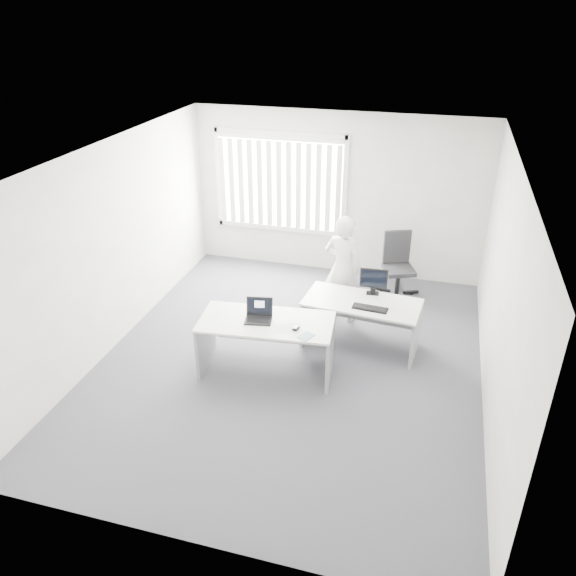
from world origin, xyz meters
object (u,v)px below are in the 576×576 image
(person, at_px, (343,269))
(monitor, at_px, (374,281))
(desk_near, at_px, (266,335))
(office_chair, at_px, (397,276))
(laptop, at_px, (258,312))
(desk_far, at_px, (361,314))

(person, xyz_separation_m, monitor, (0.51, -0.45, 0.08))
(desk_near, height_order, office_chair, office_chair)
(office_chair, relative_size, laptop, 3.18)
(person, bearing_deg, desk_far, 134.59)
(monitor, bearing_deg, office_chair, 76.22)
(desk_near, distance_m, person, 1.80)
(laptop, relative_size, monitor, 0.87)
(person, distance_m, monitor, 0.68)
(desk_near, relative_size, desk_far, 1.08)
(office_chair, height_order, monitor, monitor)
(person, bearing_deg, office_chair, -111.03)
(desk_far, distance_m, office_chair, 1.76)
(person, relative_size, laptop, 4.96)
(desk_far, xyz_separation_m, monitor, (0.10, 0.26, 0.39))
(desk_far, bearing_deg, person, 124.56)
(desk_far, height_order, person, person)
(desk_far, distance_m, monitor, 0.48)
(desk_near, height_order, laptop, laptop)
(desk_far, relative_size, office_chair, 1.53)
(office_chair, height_order, person, person)
(desk_far, relative_size, monitor, 4.26)
(office_chair, relative_size, person, 0.64)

